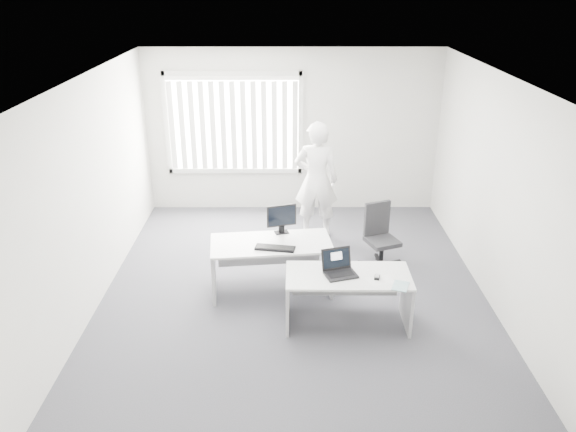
{
  "coord_description": "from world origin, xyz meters",
  "views": [
    {
      "loc": [
        -0.09,
        -6.39,
        3.88
      ],
      "look_at": [
        -0.08,
        0.15,
        1.05
      ],
      "focal_mm": 35.0,
      "sensor_mm": 36.0,
      "label": 1
    }
  ],
  "objects_px": {
    "desk_near": "(348,288)",
    "laptop": "(341,265)",
    "desk_far": "(271,256)",
    "office_chair": "(380,248)",
    "person": "(316,180)",
    "monitor": "(282,219)"
  },
  "relations": [
    {
      "from": "desk_near",
      "to": "office_chair",
      "type": "relative_size",
      "value": 1.56
    },
    {
      "from": "person",
      "to": "laptop",
      "type": "relative_size",
      "value": 5.17
    },
    {
      "from": "office_chair",
      "to": "person",
      "type": "distance_m",
      "value": 1.52
    },
    {
      "from": "person",
      "to": "monitor",
      "type": "distance_m",
      "value": 1.54
    },
    {
      "from": "desk_far",
      "to": "monitor",
      "type": "relative_size",
      "value": 4.07
    },
    {
      "from": "desk_far",
      "to": "person",
      "type": "distance_m",
      "value": 1.91
    },
    {
      "from": "monitor",
      "to": "person",
      "type": "bearing_deg",
      "value": 53.63
    },
    {
      "from": "desk_near",
      "to": "person",
      "type": "distance_m",
      "value": 2.57
    },
    {
      "from": "desk_near",
      "to": "laptop",
      "type": "relative_size",
      "value": 4.06
    },
    {
      "from": "desk_near",
      "to": "person",
      "type": "relative_size",
      "value": 0.78
    },
    {
      "from": "monitor",
      "to": "desk_far",
      "type": "bearing_deg",
      "value": -130.64
    },
    {
      "from": "office_chair",
      "to": "monitor",
      "type": "bearing_deg",
      "value": 174.05
    },
    {
      "from": "person",
      "to": "laptop",
      "type": "height_order",
      "value": "person"
    },
    {
      "from": "laptop",
      "to": "office_chair",
      "type": "bearing_deg",
      "value": 47.48
    },
    {
      "from": "desk_far",
      "to": "person",
      "type": "height_order",
      "value": "person"
    },
    {
      "from": "desk_far",
      "to": "office_chair",
      "type": "xyz_separation_m",
      "value": [
        1.53,
        0.68,
        -0.22
      ]
    },
    {
      "from": "office_chair",
      "to": "monitor",
      "type": "height_order",
      "value": "monitor"
    },
    {
      "from": "desk_far",
      "to": "office_chair",
      "type": "height_order",
      "value": "office_chair"
    },
    {
      "from": "office_chair",
      "to": "person",
      "type": "xyz_separation_m",
      "value": [
        -0.87,
        1.07,
        0.64
      ]
    },
    {
      "from": "desk_far",
      "to": "office_chair",
      "type": "bearing_deg",
      "value": 17.42
    },
    {
      "from": "office_chair",
      "to": "laptop",
      "type": "height_order",
      "value": "laptop"
    },
    {
      "from": "desk_far",
      "to": "laptop",
      "type": "height_order",
      "value": "laptop"
    }
  ]
}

